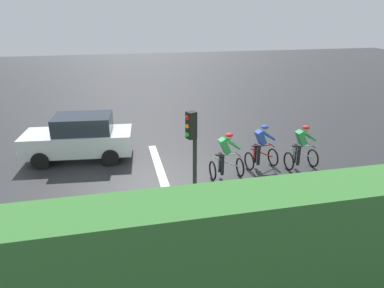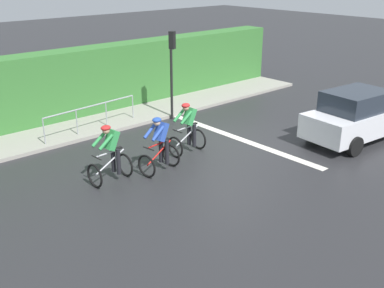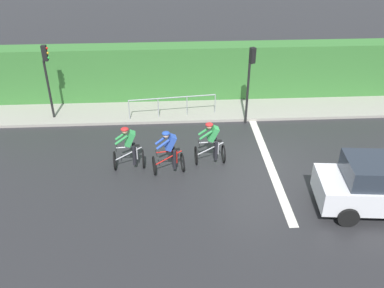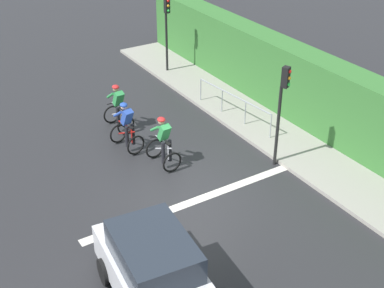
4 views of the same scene
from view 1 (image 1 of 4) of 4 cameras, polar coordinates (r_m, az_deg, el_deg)
name	(u,v)px [view 1 (image 1 of 4)]	position (r m, az deg, el deg)	size (l,w,h in m)	color
ground_plane	(174,181)	(12.16, -3.02, -5.98)	(80.00, 80.00, 0.00)	#28282B
sidewalk_kerb	(293,259)	(8.91, 16.08, -17.53)	(2.80, 19.58, 0.12)	#9E998E
stone_wall_low	(315,277)	(8.16, 19.39, -19.72)	(0.44, 19.58, 0.63)	gray
hedge_wall	(330,245)	(7.38, 21.57, -15.11)	(1.10, 19.58, 2.63)	#387533
road_marking_stop_line	(164,181)	(12.11, -4.63, -6.11)	(7.00, 0.30, 0.01)	silver
cyclist_lead	(301,148)	(13.38, 17.40, -0.66)	(0.75, 1.12, 1.66)	black
cyclist_second	(261,148)	(13.05, 11.21, -0.62)	(0.83, 1.17, 1.66)	black
cyclist_mid	(226,157)	(12.06, 5.54, -2.10)	(0.74, 1.11, 1.66)	black
car_white	(80,138)	(14.31, -17.83, 1.01)	(2.19, 4.25, 1.76)	silver
traffic_light_near_crossing	(193,157)	(8.34, 0.11, -2.10)	(0.26, 0.30, 3.34)	black
pedestrian_railing_kerbside	(319,206)	(9.67, 20.03, -9.49)	(0.46, 3.81, 1.03)	#999EA3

